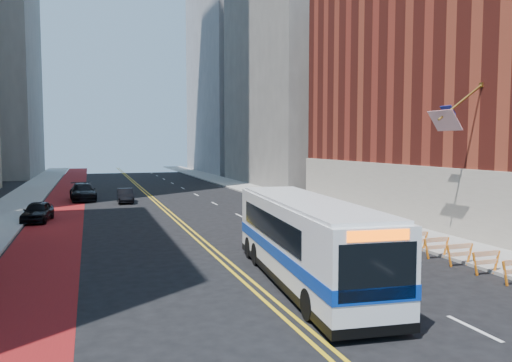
{
  "coord_description": "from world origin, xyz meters",
  "views": [
    {
      "loc": [
        -5.8,
        -13.5,
        5.44
      ],
      "look_at": [
        1.39,
        8.0,
        3.71
      ],
      "focal_mm": 35.0,
      "sensor_mm": 36.0,
      "label": 1
    }
  ],
  "objects_px": {
    "car_a": "(37,212)",
    "car_c": "(83,192)",
    "car_b": "(125,196)",
    "transit_bus": "(305,239)"
  },
  "relations": [
    {
      "from": "car_b",
      "to": "car_c",
      "type": "xyz_separation_m",
      "value": [
        -3.69,
        3.12,
        0.16
      ]
    },
    {
      "from": "car_a",
      "to": "car_c",
      "type": "height_order",
      "value": "car_c"
    },
    {
      "from": "transit_bus",
      "to": "car_b",
      "type": "xyz_separation_m",
      "value": [
        -4.82,
        29.29,
        -1.07
      ]
    },
    {
      "from": "car_c",
      "to": "car_a",
      "type": "bearing_deg",
      "value": -107.02
    },
    {
      "from": "car_b",
      "to": "car_c",
      "type": "distance_m",
      "value": 4.84
    },
    {
      "from": "car_b",
      "to": "car_a",
      "type": "bearing_deg",
      "value": -123.92
    },
    {
      "from": "car_b",
      "to": "car_c",
      "type": "height_order",
      "value": "car_c"
    },
    {
      "from": "car_a",
      "to": "car_c",
      "type": "bearing_deg",
      "value": 84.49
    },
    {
      "from": "car_c",
      "to": "car_b",
      "type": "bearing_deg",
      "value": -44.59
    },
    {
      "from": "transit_bus",
      "to": "car_c",
      "type": "distance_m",
      "value": 33.53
    }
  ]
}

